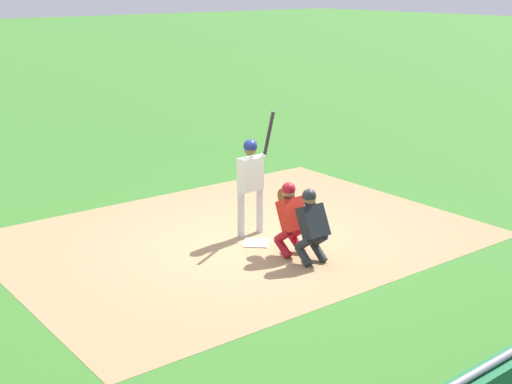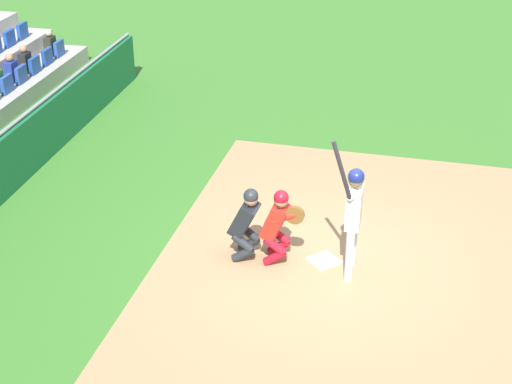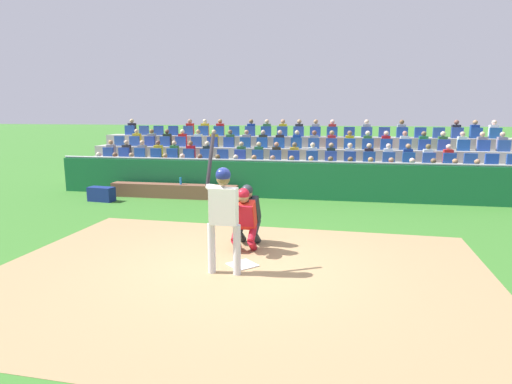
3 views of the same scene
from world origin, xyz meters
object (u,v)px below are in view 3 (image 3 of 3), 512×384
object	(u,v)px
dugout_bench	(174,191)
equipment_duffel_bag	(101,194)
batter_at_plate	(223,208)
home_plate_umpire	(248,211)
home_plate_marker	(242,265)
water_bottle_on_bench	(181,181)
catcher_crouching	(243,216)

from	to	relation	value
dugout_bench	equipment_duffel_bag	world-z (taller)	dugout_bench
batter_at_plate	home_plate_umpire	size ratio (longest dim) A/B	1.83
batter_at_plate	dugout_bench	bearing A→B (deg)	-61.78
batter_at_plate	home_plate_marker	bearing A→B (deg)	-117.69
equipment_duffel_bag	home_plate_umpire	bearing A→B (deg)	153.77
dugout_bench	water_bottle_on_bench	bearing A→B (deg)	-179.47
batter_at_plate	catcher_crouching	bearing A→B (deg)	-94.32
home_plate_marker	home_plate_umpire	xyz separation A→B (m)	(0.15, -1.25, 0.68)
catcher_crouching	water_bottle_on_bench	bearing A→B (deg)	-57.61
catcher_crouching	dugout_bench	bearing A→B (deg)	-55.61
home_plate_marker	home_plate_umpire	bearing A→B (deg)	-83.16
dugout_bench	water_bottle_on_bench	xyz separation A→B (m)	(-0.24, -0.00, 0.33)
dugout_bench	equipment_duffel_bag	xyz separation A→B (m)	(1.99, 0.91, -0.00)
home_plate_umpire	water_bottle_on_bench	distance (m)	5.33
home_plate_umpire	equipment_duffel_bag	size ratio (longest dim) A/B	1.62
batter_at_plate	water_bottle_on_bench	xyz separation A→B (m)	(2.99, -6.03, -0.59)
home_plate_umpire	water_bottle_on_bench	world-z (taller)	home_plate_umpire
dugout_bench	equipment_duffel_bag	size ratio (longest dim) A/B	5.23
batter_at_plate	catcher_crouching	distance (m)	1.25
home_plate_umpire	batter_at_plate	bearing A→B (deg)	87.42
home_plate_umpire	equipment_duffel_bag	bearing A→B (deg)	-32.98
batter_at_plate	home_plate_umpire	xyz separation A→B (m)	(-0.08, -1.68, -0.44)
catcher_crouching	equipment_duffel_bag	distance (m)	6.63
water_bottle_on_bench	equipment_duffel_bag	size ratio (longest dim) A/B	0.28
home_plate_marker	catcher_crouching	xyz separation A→B (m)	(0.14, -0.74, 0.70)
batter_at_plate	equipment_duffel_bag	xyz separation A→B (m)	(5.22, -5.12, -0.92)
home_plate_marker	home_plate_umpire	distance (m)	1.43
home_plate_marker	dugout_bench	size ratio (longest dim) A/B	0.11
home_plate_umpire	dugout_bench	size ratio (longest dim) A/B	0.31
home_plate_marker	water_bottle_on_bench	distance (m)	6.48
dugout_bench	water_bottle_on_bench	distance (m)	0.41
catcher_crouching	equipment_duffel_bag	xyz separation A→B (m)	(5.31, -3.95, -0.50)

